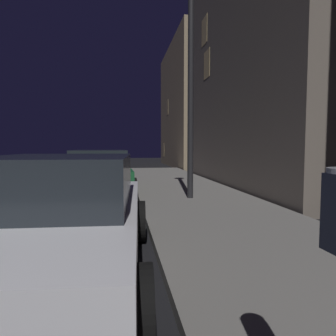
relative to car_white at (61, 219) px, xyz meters
name	(u,v)px	position (x,y,z in m)	size (l,w,h in m)	color
car_white	(61,219)	(0.00, 0.00, 0.00)	(2.17, 4.32, 1.43)	silver
car_green	(100,173)	(0.00, 6.31, -0.01)	(2.24, 4.63, 1.43)	#19592D
street_lamp	(191,55)	(2.53, 4.36, 3.24)	(0.44, 0.44, 5.78)	black
building_mid	(320,18)	(8.23, 7.21, 5.71)	(7.57, 10.07, 12.84)	#6B6056
building_far	(213,107)	(7.91, 19.75, 3.97)	(6.94, 10.67, 9.36)	#998466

